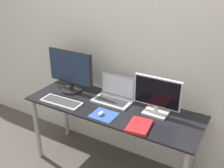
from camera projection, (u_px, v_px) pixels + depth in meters
name	position (u px, v px, depth m)	size (l,w,h in m)	color
wall_back	(131.00, 42.00, 2.45)	(7.00, 0.05, 2.50)	silver
desk	(112.00, 116.00, 2.44)	(1.65, 0.57, 0.73)	black
monitor_left	(70.00, 71.00, 2.61)	(0.51, 0.21, 0.43)	black
monitor_right	(157.00, 96.00, 2.21)	(0.41, 0.15, 0.34)	silver
laptop	(115.00, 95.00, 2.49)	(0.37, 0.23, 0.23)	#ADADB2
keyboard	(61.00, 102.00, 2.46)	(0.41, 0.16, 0.02)	silver
mousepad	(104.00, 115.00, 2.26)	(0.22, 0.19, 0.00)	#2D519E
mouse	(101.00, 113.00, 2.25)	(0.04, 0.06, 0.03)	silver
book	(139.00, 126.00, 2.09)	(0.20, 0.25, 0.02)	red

